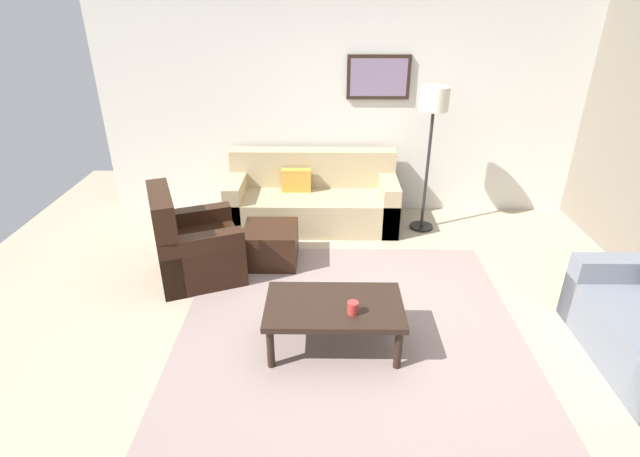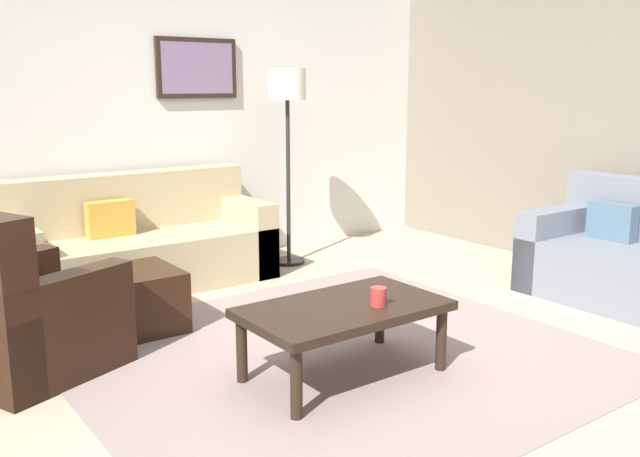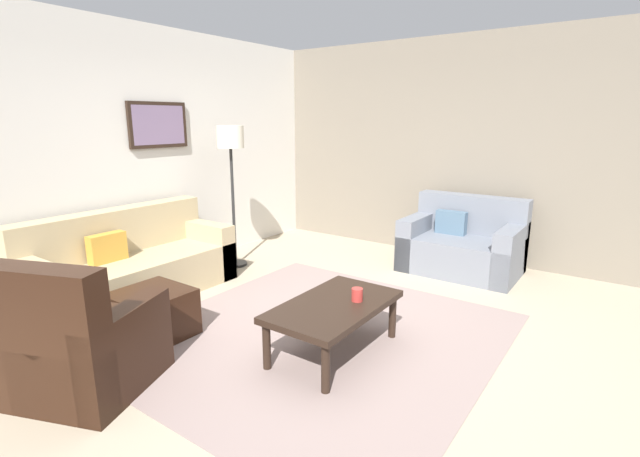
% 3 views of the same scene
% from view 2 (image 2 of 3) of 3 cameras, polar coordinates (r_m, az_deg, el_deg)
% --- Properties ---
extents(ground_plane, '(8.00, 8.00, 0.00)m').
position_cam_2_polar(ground_plane, '(4.15, 1.20, -10.44)').
color(ground_plane, tan).
extents(rear_partition, '(6.00, 0.12, 2.80)m').
position_cam_2_polar(rear_partition, '(6.12, -13.93, 9.86)').
color(rear_partition, silver).
rests_on(rear_partition, ground_plane).
extents(stone_feature_panel, '(0.12, 5.20, 2.80)m').
position_cam_2_polar(stone_feature_panel, '(6.15, 24.37, 9.18)').
color(stone_feature_panel, slate).
rests_on(stone_feature_panel, ground_plane).
extents(area_rug, '(2.94, 2.77, 0.01)m').
position_cam_2_polar(area_rug, '(4.15, 1.20, -10.39)').
color(area_rug, gray).
rests_on(area_rug, ground_plane).
extents(couch_main, '(2.04, 0.85, 0.88)m').
position_cam_2_polar(couch_main, '(5.68, -15.01, -1.55)').
color(couch_main, tan).
rests_on(couch_main, ground_plane).
extents(couch_loveseat, '(0.89, 1.31, 0.88)m').
position_cam_2_polar(couch_loveseat, '(5.61, 24.34, -2.37)').
color(couch_loveseat, slate).
rests_on(couch_loveseat, ground_plane).
extents(armchair_leather, '(1.04, 1.04, 0.95)m').
position_cam_2_polar(armchair_leather, '(4.14, -23.80, -7.06)').
color(armchair_leather, black).
rests_on(armchair_leather, ground_plane).
extents(ottoman, '(0.56, 0.56, 0.40)m').
position_cam_2_polar(ottoman, '(4.65, -15.23, -5.79)').
color(ottoman, black).
rests_on(ottoman, ground_plane).
extents(coffee_table, '(1.10, 0.64, 0.41)m').
position_cam_2_polar(coffee_table, '(3.75, 1.98, -7.09)').
color(coffee_table, black).
rests_on(coffee_table, ground_plane).
extents(cup, '(0.09, 0.09, 0.10)m').
position_cam_2_polar(cup, '(3.72, 4.89, -5.65)').
color(cup, '#B2332D').
rests_on(cup, coffee_table).
extents(lamp_standing, '(0.32, 0.32, 1.71)m').
position_cam_2_polar(lamp_standing, '(6.01, -2.72, 10.24)').
color(lamp_standing, black).
rests_on(lamp_standing, ground_plane).
extents(framed_artwork, '(0.75, 0.04, 0.51)m').
position_cam_2_polar(framed_artwork, '(6.21, -10.17, 12.97)').
color(framed_artwork, black).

